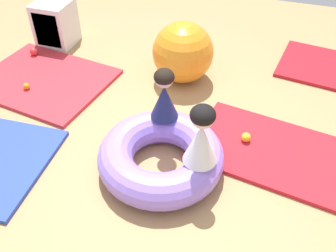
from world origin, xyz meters
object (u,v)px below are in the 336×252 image
storage_cube (55,24)px  child_in_navy (164,94)px  play_ball_yellow (246,137)px  exercise_ball_large (183,52)px  play_ball_orange (26,86)px  play_ball_red (34,52)px  inflatable_cushion (161,156)px  child_in_white (201,135)px

storage_cube → child_in_navy: bearing=-34.8°
play_ball_yellow → exercise_ball_large: bearing=135.0°
play_ball_orange → play_ball_red: 0.73m
child_in_navy → storage_cube: 2.36m
play_ball_red → exercise_ball_large: 1.91m
play_ball_yellow → play_ball_red: bearing=164.9°
inflatable_cushion → exercise_ball_large: 1.45m
play_ball_orange → exercise_ball_large: 1.77m
exercise_ball_large → storage_cube: bearing=171.4°
inflatable_cushion → child_in_white: bearing=-12.5°
play_ball_yellow → play_ball_red: 2.86m
child_in_white → exercise_ball_large: (-0.58, 1.50, -0.23)m
exercise_ball_large → storage_cube: (-1.79, 0.27, -0.06)m
inflatable_cushion → play_ball_yellow: size_ratio=12.15×
storage_cube → inflatable_cushion: bearing=-40.1°
child_in_white → exercise_ball_large: size_ratio=0.79×
child_in_navy → play_ball_red: bearing=11.6°
child_in_white → exercise_ball_large: bearing=-52.9°
child_in_white → play_ball_red: child_in_white is taller
play_ball_yellow → play_ball_red: play_ball_red is taller
exercise_ball_large → play_ball_yellow: bearing=-45.0°
child_in_white → play_ball_orange: (-2.14, 0.71, -0.49)m
child_in_white → storage_cube: bearing=-20.8°
child_in_navy → play_ball_orange: bearing=27.1°
child_in_navy → play_ball_red: child_in_navy is taller
exercise_ball_large → play_ball_orange: bearing=-153.1°
inflatable_cushion → storage_cube: (-2.01, 1.69, 0.13)m
play_ball_yellow → exercise_ball_large: exercise_ball_large is taller
child_in_white → play_ball_red: 2.86m
child_in_white → play_ball_orange: child_in_white is taller
inflatable_cushion → play_ball_red: inflatable_cushion is taller
exercise_ball_large → storage_cube: 1.81m
play_ball_orange → child_in_white: bearing=-18.4°
inflatable_cushion → storage_cube: size_ratio=1.95×
inflatable_cushion → play_ball_yellow: 0.85m
inflatable_cushion → play_ball_orange: 1.89m
inflatable_cushion → storage_cube: storage_cube is taller
child_in_white → play_ball_yellow: size_ratio=5.98×
child_in_navy → storage_cube: (-1.93, 1.34, -0.27)m
play_ball_orange → exercise_ball_large: exercise_ball_large is taller
play_ball_yellow → play_ball_red: (-2.76, 0.74, 0.00)m
play_ball_red → exercise_ball_large: bearing=4.1°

